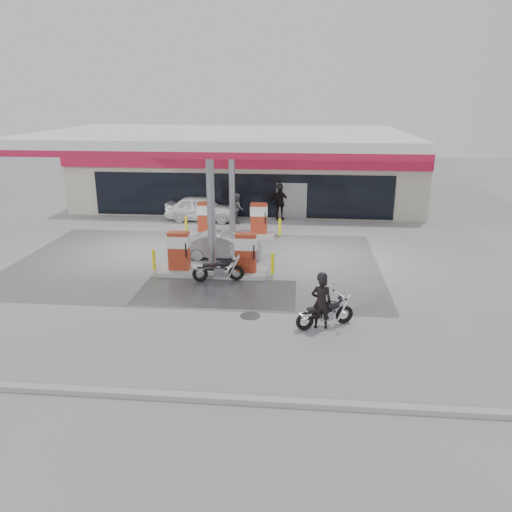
{
  "coord_description": "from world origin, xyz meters",
  "views": [
    {
      "loc": [
        3.65,
        -17.37,
        7.14
      ],
      "look_at": [
        1.92,
        0.9,
        1.2
      ],
      "focal_mm": 35.0,
      "sensor_mm": 36.0,
      "label": 1
    }
  ],
  "objects_px": {
    "attendant": "(237,208)",
    "biker_walking": "(280,203)",
    "parked_car_left": "(120,201)",
    "pump_island_far": "(233,223)",
    "parked_motorcycle": "(219,270)",
    "sedan_white": "(202,208)",
    "pump_island_near": "(212,258)",
    "hatchback_silver": "(222,246)",
    "main_motorcycle": "(326,313)",
    "biker_main": "(321,302)"
  },
  "relations": [
    {
      "from": "main_motorcycle",
      "to": "biker_main",
      "type": "height_order",
      "value": "biker_main"
    },
    {
      "from": "pump_island_far",
      "to": "hatchback_silver",
      "type": "relative_size",
      "value": 1.46
    },
    {
      "from": "pump_island_far",
      "to": "biker_main",
      "type": "relative_size",
      "value": 2.9
    },
    {
      "from": "parked_motorcycle",
      "to": "pump_island_far",
      "type": "bearing_deg",
      "value": 82.38
    },
    {
      "from": "attendant",
      "to": "parked_car_left",
      "type": "height_order",
      "value": "attendant"
    },
    {
      "from": "biker_walking",
      "to": "biker_main",
      "type": "bearing_deg",
      "value": -96.89
    },
    {
      "from": "attendant",
      "to": "biker_walking",
      "type": "bearing_deg",
      "value": -84.55
    },
    {
      "from": "pump_island_near",
      "to": "parked_motorcycle",
      "type": "bearing_deg",
      "value": -62.68
    },
    {
      "from": "pump_island_near",
      "to": "biker_main",
      "type": "relative_size",
      "value": 2.9
    },
    {
      "from": "pump_island_far",
      "to": "pump_island_near",
      "type": "bearing_deg",
      "value": -90.0
    },
    {
      "from": "sedan_white",
      "to": "hatchback_silver",
      "type": "height_order",
      "value": "sedan_white"
    },
    {
      "from": "main_motorcycle",
      "to": "hatchback_silver",
      "type": "height_order",
      "value": "hatchback_silver"
    },
    {
      "from": "parked_motorcycle",
      "to": "parked_car_left",
      "type": "height_order",
      "value": "parked_car_left"
    },
    {
      "from": "main_motorcycle",
      "to": "biker_main",
      "type": "distance_m",
      "value": 0.46
    },
    {
      "from": "sedan_white",
      "to": "biker_walking",
      "type": "distance_m",
      "value": 4.64
    },
    {
      "from": "main_motorcycle",
      "to": "parked_motorcycle",
      "type": "relative_size",
      "value": 0.92
    },
    {
      "from": "pump_island_near",
      "to": "biker_main",
      "type": "distance_m",
      "value": 6.37
    },
    {
      "from": "biker_walking",
      "to": "hatchback_silver",
      "type": "bearing_deg",
      "value": -121.25
    },
    {
      "from": "biker_main",
      "to": "attendant",
      "type": "xyz_separation_m",
      "value": [
        -4.44,
        13.46,
        -0.02
      ]
    },
    {
      "from": "main_motorcycle",
      "to": "parked_car_left",
      "type": "xyz_separation_m",
      "value": [
        -12.62,
        15.93,
        0.17
      ]
    },
    {
      "from": "sedan_white",
      "to": "pump_island_near",
      "type": "bearing_deg",
      "value": -162.8
    },
    {
      "from": "parked_car_left",
      "to": "pump_island_near",
      "type": "bearing_deg",
      "value": -149.84
    },
    {
      "from": "pump_island_near",
      "to": "attendant",
      "type": "relative_size",
      "value": 2.96
    },
    {
      "from": "pump_island_far",
      "to": "main_motorcycle",
      "type": "height_order",
      "value": "pump_island_far"
    },
    {
      "from": "hatchback_silver",
      "to": "parked_car_left",
      "type": "relative_size",
      "value": 0.8
    },
    {
      "from": "pump_island_near",
      "to": "biker_walking",
      "type": "bearing_deg",
      "value": 76.82
    },
    {
      "from": "pump_island_near",
      "to": "main_motorcycle",
      "type": "height_order",
      "value": "pump_island_near"
    },
    {
      "from": "sedan_white",
      "to": "attendant",
      "type": "bearing_deg",
      "value": -97.17
    },
    {
      "from": "parked_car_left",
      "to": "hatchback_silver",
      "type": "bearing_deg",
      "value": -143.6
    },
    {
      "from": "parked_motorcycle",
      "to": "sedan_white",
      "type": "height_order",
      "value": "sedan_white"
    },
    {
      "from": "main_motorcycle",
      "to": "hatchback_silver",
      "type": "distance_m",
      "value": 8.1
    },
    {
      "from": "pump_island_near",
      "to": "biker_main",
      "type": "bearing_deg",
      "value": -47.06
    },
    {
      "from": "parked_motorcycle",
      "to": "attendant",
      "type": "bearing_deg",
      "value": 82.0
    },
    {
      "from": "attendant",
      "to": "biker_main",
      "type": "bearing_deg",
      "value": -178.91
    },
    {
      "from": "parked_car_left",
      "to": "attendant",
      "type": "bearing_deg",
      "value": -113.11
    },
    {
      "from": "sedan_white",
      "to": "parked_car_left",
      "type": "relative_size",
      "value": 0.97
    },
    {
      "from": "biker_main",
      "to": "sedan_white",
      "type": "distance_m",
      "value": 15.37
    },
    {
      "from": "parked_car_left",
      "to": "biker_walking",
      "type": "height_order",
      "value": "biker_walking"
    },
    {
      "from": "biker_main",
      "to": "parked_motorcycle",
      "type": "xyz_separation_m",
      "value": [
        -3.93,
        3.87,
        -0.41
      ]
    },
    {
      "from": "pump_island_near",
      "to": "biker_main",
      "type": "height_order",
      "value": "pump_island_near"
    },
    {
      "from": "parked_motorcycle",
      "to": "biker_walking",
      "type": "bearing_deg",
      "value": 68.84
    },
    {
      "from": "pump_island_near",
      "to": "pump_island_far",
      "type": "relative_size",
      "value": 1.0
    },
    {
      "from": "parked_motorcycle",
      "to": "hatchback_silver",
      "type": "distance_m",
      "value": 3.01
    },
    {
      "from": "sedan_white",
      "to": "hatchback_silver",
      "type": "relative_size",
      "value": 1.21
    },
    {
      "from": "pump_island_far",
      "to": "attendant",
      "type": "bearing_deg",
      "value": 92.14
    },
    {
      "from": "hatchback_silver",
      "to": "sedan_white",
      "type": "bearing_deg",
      "value": 18.69
    },
    {
      "from": "parked_car_left",
      "to": "sedan_white",
      "type": "bearing_deg",
      "value": -115.77
    },
    {
      "from": "hatchback_silver",
      "to": "pump_island_far",
      "type": "bearing_deg",
      "value": 1.04
    },
    {
      "from": "pump_island_near",
      "to": "sedan_white",
      "type": "bearing_deg",
      "value": 104.03
    },
    {
      "from": "pump_island_near",
      "to": "main_motorcycle",
      "type": "distance_m",
      "value": 6.43
    }
  ]
}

